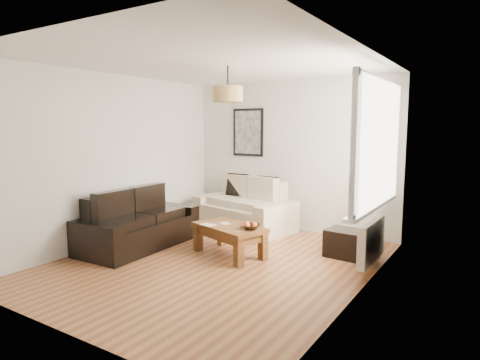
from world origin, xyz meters
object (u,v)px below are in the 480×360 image
Objects in this scene: loveseat_cream at (244,205)px; sofa_leather at (139,221)px; coffee_table at (229,240)px; ottoman at (351,244)px.

sofa_leather is at bearing -101.79° from loveseat_cream.
loveseat_cream is at bearing -25.48° from sofa_leather.
coffee_table is 1.70m from ottoman.
sofa_leather is at bearing -164.92° from coffee_table.
loveseat_cream reaches higher than sofa_leather.
sofa_leather is 1.45m from coffee_table.
sofa_leather is 1.76× the size of coffee_table.
loveseat_cream is 0.94× the size of sofa_leather.
loveseat_cream is 1.65× the size of coffee_table.
ottoman is at bearing -3.94° from loveseat_cream.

